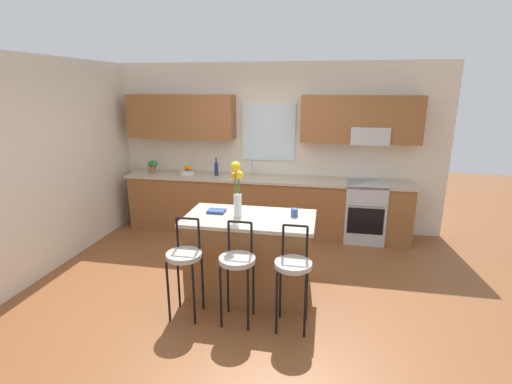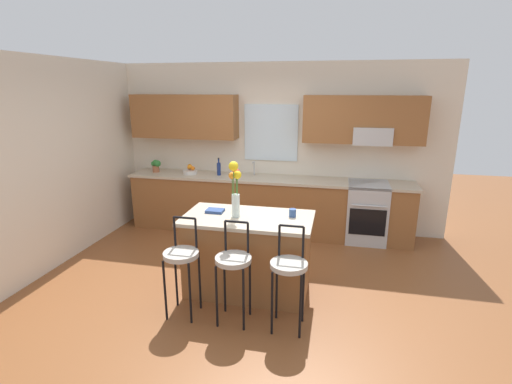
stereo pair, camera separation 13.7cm
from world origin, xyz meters
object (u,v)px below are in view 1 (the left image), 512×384
bar_stool_far (293,269)px  fruit_bowl_oranges (187,171)px  mug_ceramic (294,212)px  cookbook (216,211)px  oven_range (364,211)px  bar_stool_middle (237,264)px  flower_vase (237,186)px  potted_plant_small (153,166)px  kitchen_island (250,254)px  bar_stool_near (185,259)px  bottle_olive_oil (216,169)px

bar_stool_far → fruit_bowl_oranges: 3.22m
bar_stool_far → mug_ceramic: size_ratio=11.58×
cookbook → fruit_bowl_oranges: bearing=119.8°
oven_range → bar_stool_middle: (-1.43, -2.47, 0.18)m
mug_ceramic → cookbook: 0.90m
flower_vase → potted_plant_small: bearing=135.2°
fruit_bowl_oranges → bar_stool_middle: bearing=-59.9°
cookbook → kitchen_island: bearing=-9.9°
bar_stool_middle → flower_vase: bearing=103.0°
bar_stool_far → bar_stool_near: bearing=180.0°
kitchen_island → flower_vase: flower_vase is taller
cookbook → bottle_olive_oil: 1.90m
flower_vase → bar_stool_middle: bearing=-77.0°
potted_plant_small → kitchen_island: bearing=-42.5°
bar_stool_far → bar_stool_middle: bearing=180.0°
oven_range → bar_stool_middle: size_ratio=0.88×
bar_stool_far → bottle_olive_oil: bottle_olive_oil is taller
bar_stool_near → potted_plant_small: (-1.51, 2.49, 0.41)m
oven_range → mug_ceramic: size_ratio=10.22×
flower_vase → mug_ceramic: 0.71m
flower_vase → cookbook: bearing=159.4°
mug_ceramic → bottle_olive_oil: bottle_olive_oil is taller
bar_stool_near → mug_ceramic: 1.30m
fruit_bowl_oranges → oven_range: bearing=-0.6°
bar_stool_near → fruit_bowl_oranges: (-0.90, 2.50, 0.33)m
mug_ceramic → cookbook: size_ratio=0.45×
bottle_olive_oil → kitchen_island: bearing=-63.4°
cookbook → potted_plant_small: bearing=132.3°
bottle_olive_oil → bar_stool_near: bearing=-81.0°
bar_stool_near → fruit_bowl_oranges: bearing=109.8°
bar_stool_near → potted_plant_small: bearing=121.2°
oven_range → kitchen_island: size_ratio=0.63×
bar_stool_far → potted_plant_small: bearing=136.3°
kitchen_island → mug_ceramic: 0.71m
kitchen_island → cookbook: 0.63m
potted_plant_small → mug_ceramic: bearing=-34.9°
mug_ceramic → potted_plant_small: size_ratio=0.42×
flower_vase → mug_ceramic: flower_vase is taller
cookbook → mug_ceramic: bearing=2.1°
bar_stool_middle → bar_stool_far: 0.55m
fruit_bowl_oranges → potted_plant_small: size_ratio=1.13×
bar_stool_far → kitchen_island: bearing=132.2°
mug_ceramic → fruit_bowl_oranges: bearing=137.3°
flower_vase → mug_ceramic: bearing=12.5°
kitchen_island → mug_ceramic: (0.49, 0.10, 0.50)m
bar_stool_far → cookbook: 1.21m
bar_stool_far → cookbook: size_ratio=5.21×
bar_stool_middle → bottle_olive_oil: bottle_olive_oil is taller
mug_ceramic → cookbook: bearing=-177.9°
bottle_olive_oil → potted_plant_small: bearing=-179.9°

